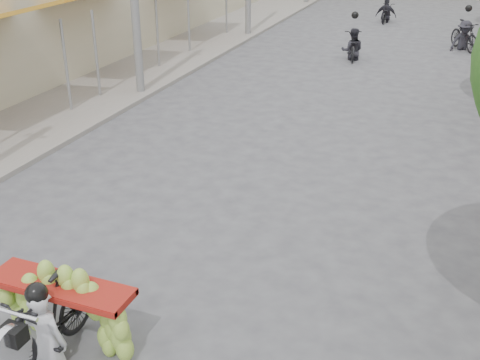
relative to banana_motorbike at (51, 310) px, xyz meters
name	(u,v)px	position (x,y,z in m)	size (l,w,h in m)	color
sidewalk_left	(144,64)	(-6.28, 13.25, -0.62)	(4.00, 60.00, 0.12)	gray
banana_motorbike	(51,310)	(0.00, 0.00, 0.00)	(2.20, 1.94, 1.99)	black
bg_motorbike_a	(353,39)	(0.28, 16.87, 0.06)	(0.97, 1.75, 1.95)	black
bg_motorbike_b	(465,29)	(3.96, 19.86, 0.15)	(1.50, 1.90, 1.95)	black
bg_motorbike_c	(387,4)	(0.28, 24.44, 0.15)	(0.99, 1.48, 1.95)	black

